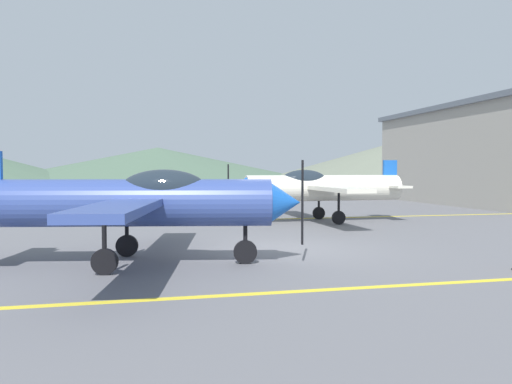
{
  "coord_description": "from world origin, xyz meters",
  "views": [
    {
      "loc": [
        -3.42,
        -12.03,
        2.02
      ],
      "look_at": [
        0.67,
        6.0,
        1.2
      ],
      "focal_mm": 34.65,
      "sensor_mm": 36.0,
      "label": 1
    }
  ],
  "objects_px": {
    "airplane_mid": "(317,187)",
    "hangar_building": "(512,155)",
    "car_sedan": "(178,194)",
    "airplane_near": "(138,201)"
  },
  "relations": [
    {
      "from": "airplane_mid",
      "to": "hangar_building",
      "type": "relative_size",
      "value": 0.55
    },
    {
      "from": "airplane_near",
      "to": "airplane_mid",
      "type": "relative_size",
      "value": 1.0
    },
    {
      "from": "hangar_building",
      "to": "airplane_near",
      "type": "bearing_deg",
      "value": -145.53
    },
    {
      "from": "car_sedan",
      "to": "hangar_building",
      "type": "relative_size",
      "value": 0.3
    },
    {
      "from": "car_sedan",
      "to": "hangar_building",
      "type": "distance_m",
      "value": 20.33
    },
    {
      "from": "airplane_mid",
      "to": "car_sedan",
      "type": "relative_size",
      "value": 1.83
    },
    {
      "from": "airplane_mid",
      "to": "car_sedan",
      "type": "bearing_deg",
      "value": 128.2
    },
    {
      "from": "airplane_mid",
      "to": "hangar_building",
      "type": "distance_m",
      "value": 17.12
    },
    {
      "from": "car_sedan",
      "to": "hangar_building",
      "type": "bearing_deg",
      "value": 3.94
    },
    {
      "from": "airplane_mid",
      "to": "hangar_building",
      "type": "xyz_separation_m",
      "value": [
        15.22,
        7.69,
        1.55
      ]
    }
  ]
}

